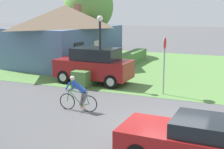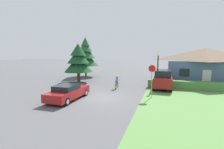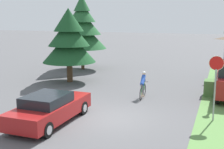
{
  "view_description": "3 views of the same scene",
  "coord_description": "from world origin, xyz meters",
  "px_view_note": "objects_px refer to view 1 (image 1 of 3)",
  "views": [
    {
      "loc": [
        -10.63,
        -2.23,
        4.25
      ],
      "look_at": [
        1.11,
        2.74,
        1.58
      ],
      "focal_mm": 50.0,
      "sensor_mm": 36.0,
      "label": 1
    },
    {
      "loc": [
        5.56,
        -14.13,
        4.04
      ],
      "look_at": [
        0.59,
        2.29,
        1.81
      ],
      "focal_mm": 28.0,
      "sensor_mm": 36.0,
      "label": 2
    },
    {
      "loc": [
        4.77,
        -12.73,
        4.64
      ],
      "look_at": [
        -0.92,
        3.1,
        1.44
      ],
      "focal_mm": 50.0,
      "sensor_mm": 36.0,
      "label": 3
    }
  ],
  "objects_px": {
    "stop_sign": "(164,55)",
    "deciduous_tree_right": "(89,6)",
    "cyclist": "(78,94)",
    "street_lamp": "(100,39)",
    "cottage_house": "(66,34)",
    "parked_suv_right": "(94,65)",
    "sedan_left_lane": "(202,142)"
  },
  "relations": [
    {
      "from": "stop_sign",
      "to": "deciduous_tree_right",
      "type": "relative_size",
      "value": 0.42
    },
    {
      "from": "cyclist",
      "to": "stop_sign",
      "type": "height_order",
      "value": "stop_sign"
    },
    {
      "from": "stop_sign",
      "to": "street_lamp",
      "type": "relative_size",
      "value": 0.73
    },
    {
      "from": "cottage_house",
      "to": "parked_suv_right",
      "type": "xyz_separation_m",
      "value": [
        -5.02,
        -4.9,
        -1.33
      ]
    },
    {
      "from": "cyclist",
      "to": "sedan_left_lane",
      "type": "bearing_deg",
      "value": 149.27
    },
    {
      "from": "stop_sign",
      "to": "street_lamp",
      "type": "bearing_deg",
      "value": -96.54
    },
    {
      "from": "cottage_house",
      "to": "cyclist",
      "type": "xyz_separation_m",
      "value": [
        -9.87,
        -6.53,
        -1.65
      ]
    },
    {
      "from": "stop_sign",
      "to": "street_lamp",
      "type": "distance_m",
      "value": 3.76
    },
    {
      "from": "street_lamp",
      "to": "cyclist",
      "type": "bearing_deg",
      "value": -167.33
    },
    {
      "from": "deciduous_tree_right",
      "to": "stop_sign",
      "type": "bearing_deg",
      "value": -139.16
    },
    {
      "from": "cottage_house",
      "to": "sedan_left_lane",
      "type": "distance_m",
      "value": 17.52
    },
    {
      "from": "stop_sign",
      "to": "deciduous_tree_right",
      "type": "bearing_deg",
      "value": -140.35
    },
    {
      "from": "street_lamp",
      "to": "deciduous_tree_right",
      "type": "relative_size",
      "value": 0.57
    },
    {
      "from": "cottage_house",
      "to": "parked_suv_right",
      "type": "distance_m",
      "value": 7.14
    },
    {
      "from": "sedan_left_lane",
      "to": "street_lamp",
      "type": "distance_m",
      "value": 9.76
    },
    {
      "from": "sedan_left_lane",
      "to": "deciduous_tree_right",
      "type": "relative_size",
      "value": 0.66
    },
    {
      "from": "cottage_house",
      "to": "stop_sign",
      "type": "bearing_deg",
      "value": -117.37
    },
    {
      "from": "cyclist",
      "to": "stop_sign",
      "type": "relative_size",
      "value": 0.6
    },
    {
      "from": "sedan_left_lane",
      "to": "stop_sign",
      "type": "distance_m",
      "value": 7.38
    },
    {
      "from": "cottage_house",
      "to": "stop_sign",
      "type": "xyz_separation_m",
      "value": [
        -5.94,
        -9.26,
        -0.35
      ]
    },
    {
      "from": "deciduous_tree_right",
      "to": "cyclist",
      "type": "bearing_deg",
      "value": -154.49
    },
    {
      "from": "sedan_left_lane",
      "to": "deciduous_tree_right",
      "type": "distance_m",
      "value": 23.05
    },
    {
      "from": "parked_suv_right",
      "to": "deciduous_tree_right",
      "type": "xyz_separation_m",
      "value": [
        10.98,
        5.93,
        3.48
      ]
    },
    {
      "from": "cottage_house",
      "to": "stop_sign",
      "type": "relative_size",
      "value": 3.3
    },
    {
      "from": "stop_sign",
      "to": "deciduous_tree_right",
      "type": "distance_m",
      "value": 15.93
    },
    {
      "from": "cyclist",
      "to": "stop_sign",
      "type": "distance_m",
      "value": 4.96
    },
    {
      "from": "cottage_house",
      "to": "street_lamp",
      "type": "distance_m",
      "value": 7.9
    },
    {
      "from": "parked_suv_right",
      "to": "cyclist",
      "type": "bearing_deg",
      "value": 109.3
    },
    {
      "from": "sedan_left_lane",
      "to": "stop_sign",
      "type": "xyz_separation_m",
      "value": [
        6.72,
        2.73,
        1.37
      ]
    },
    {
      "from": "parked_suv_right",
      "to": "stop_sign",
      "type": "xyz_separation_m",
      "value": [
        -0.92,
        -4.36,
        0.98
      ]
    },
    {
      "from": "cyclist",
      "to": "deciduous_tree_right",
      "type": "height_order",
      "value": "deciduous_tree_right"
    },
    {
      "from": "deciduous_tree_right",
      "to": "parked_suv_right",
      "type": "bearing_deg",
      "value": -151.65
    }
  ]
}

